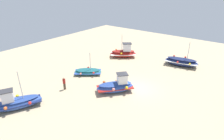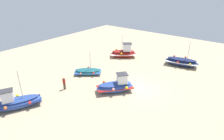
{
  "view_description": "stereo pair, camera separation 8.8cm",
  "coord_description": "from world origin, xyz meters",
  "px_view_note": "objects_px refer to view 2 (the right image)",
  "views": [
    {
      "loc": [
        17.49,
        9.32,
        11.55
      ],
      "look_at": [
        -0.75,
        -4.62,
        0.9
      ],
      "focal_mm": 29.97,
      "sensor_mm": 36.0,
      "label": 1
    },
    {
      "loc": [
        17.44,
        9.39,
        11.55
      ],
      "look_at": [
        -0.75,
        -4.62,
        0.9
      ],
      "focal_mm": 29.97,
      "sensor_mm": 36.0,
      "label": 2
    }
  ],
  "objects_px": {
    "fishing_boat_3": "(124,53)",
    "fishing_boat_1": "(17,102)",
    "fishing_boat_2": "(88,72)",
    "person_walking": "(64,82)",
    "fishing_boat_0": "(116,86)",
    "fishing_boat_4": "(181,62)"
  },
  "relations": [
    {
      "from": "fishing_boat_1",
      "to": "fishing_boat_4",
      "type": "distance_m",
      "value": 22.91
    },
    {
      "from": "fishing_boat_0",
      "to": "fishing_boat_1",
      "type": "distance_m",
      "value": 10.52
    },
    {
      "from": "fishing_boat_0",
      "to": "fishing_boat_2",
      "type": "relative_size",
      "value": 1.1
    },
    {
      "from": "fishing_boat_1",
      "to": "fishing_boat_4",
      "type": "height_order",
      "value": "fishing_boat_1"
    },
    {
      "from": "fishing_boat_0",
      "to": "person_walking",
      "type": "relative_size",
      "value": 2.64
    },
    {
      "from": "fishing_boat_3",
      "to": "fishing_boat_4",
      "type": "relative_size",
      "value": 0.89
    },
    {
      "from": "fishing_boat_0",
      "to": "fishing_boat_3",
      "type": "height_order",
      "value": "fishing_boat_3"
    },
    {
      "from": "fishing_boat_1",
      "to": "person_walking",
      "type": "bearing_deg",
      "value": -163.12
    },
    {
      "from": "fishing_boat_4",
      "to": "fishing_boat_2",
      "type": "bearing_deg",
      "value": 38.11
    },
    {
      "from": "person_walking",
      "to": "fishing_boat_3",
      "type": "bearing_deg",
      "value": -81.15
    },
    {
      "from": "fishing_boat_2",
      "to": "person_walking",
      "type": "xyz_separation_m",
      "value": [
        4.66,
        0.7,
        0.54
      ]
    },
    {
      "from": "fishing_boat_2",
      "to": "person_walking",
      "type": "distance_m",
      "value": 4.74
    },
    {
      "from": "fishing_boat_0",
      "to": "fishing_boat_2",
      "type": "xyz_separation_m",
      "value": [
        -1.35,
        -5.84,
        -0.34
      ]
    },
    {
      "from": "fishing_boat_0",
      "to": "fishing_boat_3",
      "type": "distance_m",
      "value": 11.48
    },
    {
      "from": "fishing_boat_0",
      "to": "fishing_boat_4",
      "type": "bearing_deg",
      "value": 24.47
    },
    {
      "from": "fishing_boat_2",
      "to": "fishing_boat_3",
      "type": "relative_size",
      "value": 0.86
    },
    {
      "from": "fishing_boat_1",
      "to": "fishing_boat_2",
      "type": "height_order",
      "value": "fishing_boat_1"
    },
    {
      "from": "fishing_boat_1",
      "to": "fishing_boat_3",
      "type": "distance_m",
      "value": 18.6
    },
    {
      "from": "fishing_boat_3",
      "to": "person_walking",
      "type": "height_order",
      "value": "fishing_boat_3"
    },
    {
      "from": "fishing_boat_1",
      "to": "person_walking",
      "type": "xyz_separation_m",
      "value": [
        -5.31,
        0.88,
        0.25
      ]
    },
    {
      "from": "fishing_boat_3",
      "to": "fishing_boat_1",
      "type": "bearing_deg",
      "value": -129.62
    },
    {
      "from": "fishing_boat_3",
      "to": "fishing_boat_4",
      "type": "height_order",
      "value": "fishing_boat_3"
    }
  ]
}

